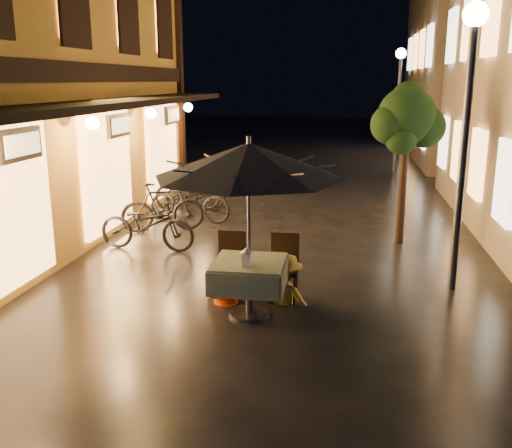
% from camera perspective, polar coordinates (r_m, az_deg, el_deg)
% --- Properties ---
extents(ground, '(90.00, 90.00, 0.00)m').
position_cam_1_polar(ground, '(7.57, -1.72, -10.47)').
color(ground, black).
rests_on(ground, ground).
extents(east_building_far, '(7.30, 10.30, 7.30)m').
position_cam_1_polar(east_building_far, '(25.52, 23.85, 14.13)').
color(east_building_far, '#C0A896').
rests_on(east_building_far, ground).
extents(street_tree, '(1.43, 1.20, 3.15)m').
position_cam_1_polar(street_tree, '(11.35, 14.89, 9.99)').
color(street_tree, black).
rests_on(street_tree, ground).
extents(streetlamp_near, '(0.36, 0.36, 4.23)m').
position_cam_1_polar(streetlamp_near, '(8.92, 20.47, 11.78)').
color(streetlamp_near, '#59595E').
rests_on(streetlamp_near, ground).
extents(streetlamp_far, '(0.36, 0.36, 4.23)m').
position_cam_1_polar(streetlamp_far, '(20.83, 14.10, 13.09)').
color(streetlamp_far, '#59595E').
rests_on(streetlamp_far, ground).
extents(cafe_table, '(0.99, 0.99, 0.78)m').
position_cam_1_polar(cafe_table, '(7.79, -0.70, -5.09)').
color(cafe_table, '#59595E').
rests_on(cafe_table, ground).
extents(patio_umbrella, '(2.54, 2.54, 2.46)m').
position_cam_1_polar(patio_umbrella, '(7.42, -0.73, 6.37)').
color(patio_umbrella, '#59595E').
rests_on(patio_umbrella, ground).
extents(cafe_chair_left, '(0.42, 0.42, 0.97)m').
position_cam_1_polar(cafe_chair_left, '(8.56, -2.51, -3.65)').
color(cafe_chair_left, black).
rests_on(cafe_chair_left, ground).
extents(cafe_chair_right, '(0.42, 0.42, 0.97)m').
position_cam_1_polar(cafe_chair_right, '(8.44, 2.84, -3.91)').
color(cafe_chair_right, black).
rests_on(cafe_chair_right, ground).
extents(table_lantern, '(0.16, 0.16, 0.25)m').
position_cam_1_polar(table_lantern, '(7.50, -0.96, -3.19)').
color(table_lantern, white).
rests_on(table_lantern, cafe_table).
extents(person_orange, '(0.86, 0.75, 1.50)m').
position_cam_1_polar(person_orange, '(8.28, -3.05, -2.72)').
color(person_orange, '#DA4200').
rests_on(person_orange, ground).
extents(person_yellow, '(1.01, 0.72, 1.41)m').
position_cam_1_polar(person_yellow, '(8.23, 2.96, -3.19)').
color(person_yellow, gold).
rests_on(person_yellow, ground).
extents(bicycle_0, '(1.92, 0.77, 0.99)m').
position_cam_1_polar(bicycle_0, '(11.02, -10.85, -0.07)').
color(bicycle_0, black).
rests_on(bicycle_0, ground).
extents(bicycle_1, '(1.83, 1.12, 1.06)m').
position_cam_1_polar(bicycle_1, '(12.31, -9.31, 1.66)').
color(bicycle_1, black).
rests_on(bicycle_1, ground).
extents(bicycle_2, '(1.98, 0.87, 1.01)m').
position_cam_1_polar(bicycle_2, '(13.06, -6.63, 2.36)').
color(bicycle_2, black).
rests_on(bicycle_2, ground).
extents(bicycle_3, '(1.68, 0.64, 0.98)m').
position_cam_1_polar(bicycle_3, '(14.32, -6.90, 3.34)').
color(bicycle_3, '#222229').
rests_on(bicycle_3, ground).
extents(bicycle_4, '(1.58, 0.67, 0.81)m').
position_cam_1_polar(bicycle_4, '(14.57, -6.03, 3.20)').
color(bicycle_4, black).
rests_on(bicycle_4, ground).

